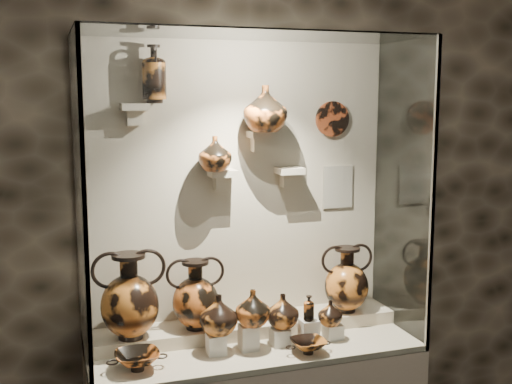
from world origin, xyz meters
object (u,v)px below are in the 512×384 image
(amphora_left, at_px, (130,296))
(jug_b, at_px, (253,308))
(kylix_right, at_px, (308,345))
(ovoid_vase_a, at_px, (215,154))
(jug_c, at_px, (283,311))
(kylix_left, at_px, (137,359))
(jug_e, at_px, (330,313))
(ovoid_vase_b, at_px, (265,109))
(amphora_right, at_px, (346,279))
(amphora_mid, at_px, (196,294))
(lekythos_tall, at_px, (154,70))
(jug_a, at_px, (219,314))
(lekythos_small, at_px, (309,306))

(amphora_left, relative_size, jug_b, 2.36)
(kylix_right, distance_m, ovoid_vase_a, 1.08)
(jug_c, height_order, kylix_left, jug_c)
(jug_e, xyz_separation_m, ovoid_vase_a, (-0.54, 0.27, 0.83))
(kylix_left, height_order, ovoid_vase_b, ovoid_vase_b)
(jug_c, bearing_deg, amphora_right, 3.90)
(jug_c, relative_size, kylix_left, 0.66)
(jug_c, relative_size, kylix_right, 0.79)
(amphora_left, distance_m, kylix_left, 0.33)
(amphora_mid, bearing_deg, ovoid_vase_a, 33.19)
(amphora_right, height_order, jug_b, amphora_right)
(ovoid_vase_a, bearing_deg, lekythos_tall, -162.25)
(jug_a, bearing_deg, kylix_right, -14.97)
(kylix_right, xyz_separation_m, lekythos_tall, (-0.67, 0.42, 1.36))
(jug_e, bearing_deg, ovoid_vase_a, 169.79)
(ovoid_vase_a, bearing_deg, jug_b, -44.23)
(jug_e, relative_size, lekythos_tall, 0.42)
(jug_a, relative_size, jug_b, 1.08)
(jug_a, relative_size, kylix_right, 0.90)
(kylix_left, distance_m, ovoid_vase_a, 1.09)
(amphora_right, xyz_separation_m, jug_b, (-0.62, -0.21, -0.03))
(jug_a, relative_size, jug_e, 1.49)
(amphora_left, xyz_separation_m, lekythos_small, (0.89, -0.18, -0.09))
(kylix_right, height_order, ovoid_vase_b, ovoid_vase_b)
(jug_e, relative_size, ovoid_vase_b, 0.56)
(jug_a, bearing_deg, ovoid_vase_a, 82.33)
(lekythos_small, xyz_separation_m, kylix_left, (-0.89, -0.06, -0.14))
(lekythos_small, bearing_deg, jug_e, 16.61)
(jug_c, distance_m, kylix_right, 0.22)
(jug_e, bearing_deg, amphora_left, -174.07)
(kylix_right, bearing_deg, lekythos_small, 49.29)
(lekythos_small, bearing_deg, ovoid_vase_b, 139.92)
(jug_b, xyz_separation_m, lekythos_small, (0.30, 0.00, -0.03))
(amphora_right, relative_size, jug_e, 2.75)
(jug_b, distance_m, jug_c, 0.18)
(kylix_right, bearing_deg, jug_a, 142.83)
(lekythos_small, height_order, kylix_right, lekythos_small)
(kylix_right, relative_size, lekythos_tall, 0.69)
(amphora_right, xyz_separation_m, kylix_left, (-1.21, -0.26, -0.20))
(jug_a, bearing_deg, lekythos_tall, 137.31)
(amphora_mid, relative_size, kylix_right, 1.64)
(kylix_right, relative_size, ovoid_vase_b, 0.93)
(jug_b, bearing_deg, jug_e, 11.53)
(amphora_right, bearing_deg, lekythos_small, -150.53)
(amphora_mid, height_order, lekythos_tall, lekythos_tall)
(lekythos_tall, bearing_deg, jug_e, -38.33)
(jug_a, xyz_separation_m, kylix_left, (-0.42, -0.08, -0.15))
(amphora_right, distance_m, kylix_left, 1.26)
(kylix_right, bearing_deg, jug_b, 134.86)
(jug_a, bearing_deg, kylix_left, -164.71)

